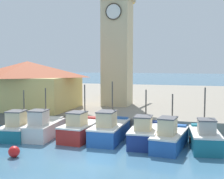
{
  "coord_description": "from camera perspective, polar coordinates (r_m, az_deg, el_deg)",
  "views": [
    {
      "loc": [
        6.66,
        -17.87,
        6.04
      ],
      "look_at": [
        -1.08,
        9.72,
        3.5
      ],
      "focal_mm": 50.0,
      "sensor_mm": 36.0,
      "label": 1
    }
  ],
  "objects": [
    {
      "name": "mooring_buoy",
      "position": [
        21.1,
        -17.48,
        -10.78
      ],
      "size": [
        0.72,
        0.72,
        0.72
      ],
      "primitive_type": "sphere",
      "color": "red",
      "rests_on": "ground"
    },
    {
      "name": "warehouse_left",
      "position": [
        33.46,
        -15.14,
        0.91
      ],
      "size": [
        9.8,
        7.36,
        4.89
      ],
      "color": "tan",
      "rests_on": "quay_wharf"
    },
    {
      "name": "fishing_boat_mid_right",
      "position": [
        22.38,
        10.52,
        -8.63
      ],
      "size": [
        2.42,
        5.03,
        3.77
      ],
      "color": "#2356A8",
      "rests_on": "ground"
    },
    {
      "name": "fishing_boat_center",
      "position": [
        23.21,
        5.97,
        -8.05
      ],
      "size": [
        2.15,
        4.69,
        3.99
      ],
      "color": "navy",
      "rests_on": "ground"
    },
    {
      "name": "quay_wharf",
      "position": [
        46.39,
        7.32,
        -1.69
      ],
      "size": [
        120.0,
        40.0,
        1.22
      ],
      "primitive_type": "cube",
      "color": "gray",
      "rests_on": "ground"
    },
    {
      "name": "fishing_boat_right_inner",
      "position": [
        22.72,
        16.63,
        -8.51
      ],
      "size": [
        2.33,
        4.39,
        4.26
      ],
      "color": "#196B7F",
      "rests_on": "ground"
    },
    {
      "name": "fishing_boat_far_left",
      "position": [
        26.36,
        -16.33,
        -6.74
      ],
      "size": [
        2.56,
        4.99,
        3.72
      ],
      "color": "#196B7F",
      "rests_on": "ground"
    },
    {
      "name": "fishing_boat_left_inner",
      "position": [
        24.75,
        -5.62,
        -7.19
      ],
      "size": [
        2.39,
        4.86,
        4.25
      ],
      "color": "#AD2823",
      "rests_on": "ground"
    },
    {
      "name": "fishing_boat_left_outer",
      "position": [
        25.75,
        -12.54,
        -6.84
      ],
      "size": [
        2.37,
        4.73,
        3.92
      ],
      "color": "silver",
      "rests_on": "ground"
    },
    {
      "name": "clock_tower",
      "position": [
        34.83,
        0.95,
        10.05
      ],
      "size": [
        3.45,
        3.45,
        16.39
      ],
      "color": "beige",
      "rests_on": "quay_wharf"
    },
    {
      "name": "fishing_boat_mid_left",
      "position": [
        24.26,
        -0.41,
        -7.36
      ],
      "size": [
        2.19,
        5.26,
        4.51
      ],
      "color": "#2356A8",
      "rests_on": "ground"
    },
    {
      "name": "port_crane_near",
      "position": [
        42.21,
        0.1,
        6.59
      ],
      "size": [
        3.01,
        7.06,
        16.53
      ],
      "color": "#976E11",
      "rests_on": "quay_wharf"
    },
    {
      "name": "ground_plane",
      "position": [
        20.0,
        -4.65,
        -12.53
      ],
      "size": [
        300.0,
        300.0,
        0.0
      ],
      "primitive_type": "plane",
      "color": "teal"
    }
  ]
}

